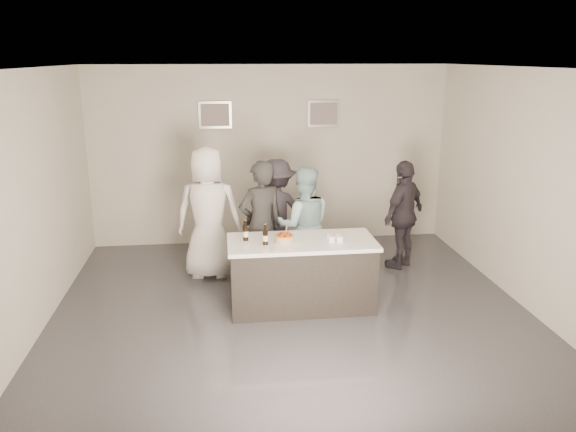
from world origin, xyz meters
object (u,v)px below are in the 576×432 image
object	(u,v)px
beer_bottle_b	(265,235)
person_main_black	(261,225)
person_guest_left	(209,213)
person_main_blue	(304,225)
cake	(284,239)
person_guest_right	(404,215)
beer_bottle_a	(246,230)
person_guest_back	(277,212)
bar_counter	(301,274)

from	to	relation	value
beer_bottle_b	person_main_black	distance (m)	0.84
beer_bottle_b	person_guest_left	distance (m)	1.49
beer_bottle_b	person_main_blue	size ratio (longest dim) A/B	0.16
cake	person_guest_left	xyz separation A→B (m)	(-0.95, 1.23, 0.02)
person_main_blue	person_guest_right	size ratio (longest dim) A/B	1.01
person_guest_left	beer_bottle_a	bearing A→B (deg)	120.46
person_main_black	person_guest_left	xyz separation A→B (m)	(-0.72, 0.49, 0.06)
person_main_blue	person_guest_left	xyz separation A→B (m)	(-1.33, 0.35, 0.13)
cake	beer_bottle_a	distance (m)	0.50
beer_bottle_b	person_guest_back	world-z (taller)	person_guest_back
bar_counter	beer_bottle_b	size ratio (longest dim) A/B	7.15
person_main_black	cake	bearing A→B (deg)	84.98
beer_bottle_a	person_main_black	world-z (taller)	person_main_black
person_main_black	person_main_blue	xyz separation A→B (m)	(0.61, 0.14, -0.07)
bar_counter	person_guest_left	world-z (taller)	person_guest_left
bar_counter	beer_bottle_a	xyz separation A→B (m)	(-0.70, 0.09, 0.58)
person_guest_back	beer_bottle_a	bearing A→B (deg)	75.50
person_main_blue	person_guest_left	size ratio (longest dim) A/B	0.87
beer_bottle_b	bar_counter	bearing A→B (deg)	13.31
cake	person_guest_right	xyz separation A→B (m)	(1.96, 1.27, -0.11)
beer_bottle_b	person_guest_back	distance (m)	1.81
bar_counter	beer_bottle_b	bearing A→B (deg)	-166.69
cake	person_main_blue	distance (m)	0.96
person_main_black	person_guest_left	size ratio (longest dim) A/B	0.94
person_main_blue	person_guest_left	bearing A→B (deg)	-11.93
cake	beer_bottle_a	size ratio (longest dim) A/B	0.93
beer_bottle_b	person_main_blue	bearing A→B (deg)	57.28
beer_bottle_b	person_main_black	xyz separation A→B (m)	(0.01, 0.83, -0.13)
beer_bottle_a	beer_bottle_b	world-z (taller)	same
cake	person_main_black	size ratio (longest dim) A/B	0.13
person_main_blue	person_guest_left	world-z (taller)	person_guest_left
bar_counter	beer_bottle_b	world-z (taller)	beer_bottle_b
beer_bottle_a	person_main_blue	size ratio (longest dim) A/B	0.16
beer_bottle_a	person_main_blue	distance (m)	1.16
bar_counter	person_guest_back	world-z (taller)	person_guest_back
beer_bottle_a	bar_counter	bearing A→B (deg)	-7.00
person_guest_right	person_guest_back	size ratio (longest dim) A/B	1.01
beer_bottle_b	person_main_blue	xyz separation A→B (m)	(0.62, 0.96, -0.20)
person_main_blue	person_guest_back	size ratio (longest dim) A/B	1.02
beer_bottle_b	person_guest_right	distance (m)	2.59
person_main_black	person_guest_back	bearing A→B (deg)	-130.81
person_main_black	bar_counter	bearing A→B (deg)	99.84
beer_bottle_a	person_guest_left	xyz separation A→B (m)	(-0.48, 1.12, -0.07)
person_guest_left	person_guest_right	xyz separation A→B (m)	(2.91, 0.04, -0.13)
cake	person_main_blue	world-z (taller)	person_main_blue
person_main_black	person_guest_right	distance (m)	2.26
beer_bottle_b	person_guest_right	bearing A→B (deg)	31.52
person_guest_left	person_guest_back	xyz separation A→B (m)	(1.03, 0.46, -0.14)
bar_counter	cake	world-z (taller)	cake
person_main_blue	person_guest_back	world-z (taller)	person_main_blue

